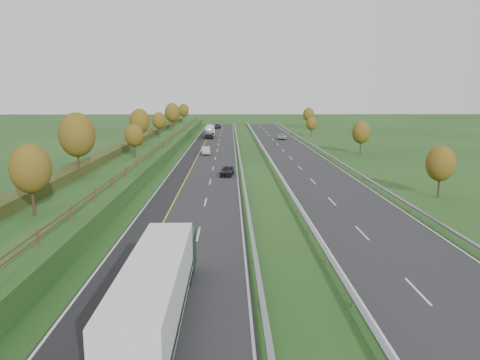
% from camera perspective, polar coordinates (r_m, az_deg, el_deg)
% --- Properties ---
extents(ground, '(400.00, 400.00, 0.00)m').
position_cam_1_polar(ground, '(83.19, 1.56, 2.30)').
color(ground, '#1C4017').
rests_on(ground, ground).
extents(near_carriageway, '(10.50, 200.00, 0.04)m').
position_cam_1_polar(near_carriageway, '(88.14, -3.80, 2.75)').
color(near_carriageway, '#242427').
rests_on(near_carriageway, ground).
extents(far_carriageway, '(10.50, 200.00, 0.04)m').
position_cam_1_polar(far_carriageway, '(88.93, 6.89, 2.77)').
color(far_carriageway, '#242427').
rests_on(far_carriageway, ground).
extents(hard_shoulder, '(3.00, 200.00, 0.04)m').
position_cam_1_polar(hard_shoulder, '(88.38, -6.24, 2.74)').
color(hard_shoulder, black).
rests_on(hard_shoulder, ground).
extents(lane_markings, '(26.75, 200.00, 0.01)m').
position_cam_1_polar(lane_markings, '(87.96, 0.37, 2.78)').
color(lane_markings, silver).
rests_on(lane_markings, near_carriageway).
extents(embankment_left, '(12.00, 200.00, 2.00)m').
position_cam_1_polar(embankment_left, '(89.54, -12.16, 3.29)').
color(embankment_left, '#1C4017').
rests_on(embankment_left, ground).
extents(hedge_left, '(2.20, 180.00, 1.10)m').
position_cam_1_polar(hedge_left, '(89.77, -13.46, 4.26)').
color(hedge_left, '#2F3B18').
rests_on(hedge_left, embankment_left).
extents(fence_left, '(0.12, 189.06, 1.20)m').
position_cam_1_polar(fence_left, '(88.20, -9.38, 4.41)').
color(fence_left, '#422B19').
rests_on(fence_left, embankment_left).
extents(median_barrier_near, '(0.32, 200.00, 0.71)m').
position_cam_1_polar(median_barrier_near, '(87.99, -0.09, 3.15)').
color(median_barrier_near, gray).
rests_on(median_barrier_near, ground).
extents(median_barrier_far, '(0.32, 200.00, 0.71)m').
position_cam_1_polar(median_barrier_far, '(88.23, 3.23, 3.15)').
color(median_barrier_far, gray).
rests_on(median_barrier_far, ground).
extents(outer_barrier_far, '(0.32, 200.00, 0.71)m').
position_cam_1_polar(outer_barrier_far, '(89.86, 10.57, 3.13)').
color(outer_barrier_far, gray).
rests_on(outer_barrier_far, ground).
extents(trees_left, '(6.64, 164.30, 7.66)m').
position_cam_1_polar(trees_left, '(85.69, -12.49, 6.58)').
color(trees_left, '#2D2116').
rests_on(trees_left, embankment_left).
extents(trees_far, '(8.45, 118.60, 7.12)m').
position_cam_1_polar(trees_far, '(119.54, 11.33, 6.62)').
color(trees_far, '#2D2116').
rests_on(trees_far, ground).
extents(box_lorry, '(2.58, 16.28, 4.06)m').
position_cam_1_polar(box_lorry, '(24.08, -9.91, -12.71)').
color(box_lorry, black).
rests_on(box_lorry, near_carriageway).
extents(road_tanker, '(2.40, 11.22, 3.46)m').
position_cam_1_polar(road_tanker, '(129.16, -3.72, 6.00)').
color(road_tanker, silver).
rests_on(road_tanker, near_carriageway).
extents(car_dark_near, '(2.25, 4.45, 1.45)m').
position_cam_1_polar(car_dark_near, '(68.16, -1.58, 1.15)').
color(car_dark_near, black).
rests_on(car_dark_near, near_carriageway).
extents(car_silver_mid, '(2.02, 4.81, 1.54)m').
position_cam_1_polar(car_silver_mid, '(92.77, -4.20, 3.62)').
color(car_silver_mid, '#A4A3A7').
rests_on(car_silver_mid, near_carriageway).
extents(car_small_far, '(2.28, 5.20, 1.49)m').
position_cam_1_polar(car_small_far, '(163.54, -2.76, 6.56)').
color(car_small_far, '#121C38').
rests_on(car_small_far, near_carriageway).
extents(car_oncoming, '(2.86, 5.19, 1.37)m').
position_cam_1_polar(car_oncoming, '(124.31, 5.14, 5.29)').
color(car_oncoming, '#ABABAF').
rests_on(car_oncoming, far_carriageway).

